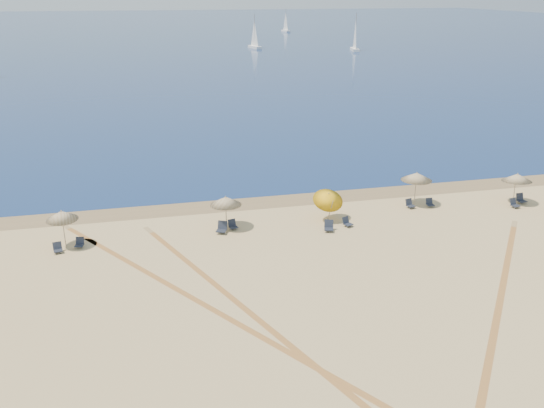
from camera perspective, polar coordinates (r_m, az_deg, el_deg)
The scene contains 21 objects.
ocean at distance 240.11m, azimuth -11.60°, elevation 16.90°, with size 500.00×500.00×0.00m, color #0C2151.
wet_sand at distance 42.03m, azimuth -1.23°, elevation 0.24°, with size 500.00×500.00×0.00m, color olive.
umbrella_1 at distance 36.29m, azimuth -20.35°, elevation -1.07°, with size 1.89×1.91×2.39m.
umbrella_2 at distance 36.88m, azimuth -4.67°, elevation 0.32°, with size 2.05×2.05×2.24m.
umbrella_3 at distance 38.21m, azimuth 5.70°, elevation 0.64°, with size 2.05×2.05×2.42m.
umbrella_4 at distance 42.08m, azimuth 14.31°, elevation 2.69°, with size 2.21×2.21×2.49m.
umbrella_5 at distance 44.80m, azimuth 23.38°, elevation 2.45°, with size 2.11×2.14×2.32m.
chair_2 at distance 36.32m, azimuth -20.71°, elevation -4.16°, with size 0.61×0.68×0.61m.
chair_3 at distance 36.58m, azimuth -18.75°, elevation -3.73°, with size 0.60×0.67×0.60m.
chair_4 at distance 36.78m, azimuth -5.04°, elevation -2.40°, with size 0.85×0.90×0.74m.
chair_5 at distance 37.31m, azimuth -3.97°, elevation -2.11°, with size 0.64×0.71×0.62m.
chair_6 at distance 37.09m, azimuth 5.72°, elevation -2.25°, with size 0.76×0.83×0.71m.
chair_7 at distance 37.97m, azimuth 7.53°, elevation -1.83°, with size 0.72×0.76×0.62m.
chair_8 at distance 41.98m, azimuth 13.67°, elevation 0.00°, with size 0.66×0.73×0.64m.
chair_9 at distance 42.60m, azimuth 15.55°, elevation 0.11°, with size 0.51×0.60×0.60m.
chair_10 at distance 44.42m, azimuth 23.14°, elevation 0.03°, with size 0.65×0.72×0.64m.
chair_11 at distance 45.54m, azimuth 23.69°, elevation 0.48°, with size 0.64×0.73×0.70m.
sailboat_0 at distance 154.87m, azimuth -1.76°, elevation 16.30°, with size 2.71×5.91×8.53m.
sailboat_2 at distance 149.85m, azimuth 8.33°, elevation 16.01°, with size 2.79×6.29×9.08m.
sailboat_3 at distance 215.57m, azimuth 1.38°, elevation 17.54°, with size 2.09×5.57×8.09m.
tire_tracks at distance 27.70m, azimuth 4.58°, elevation -11.49°, with size 52.71×45.52×0.00m.
Camera 1 is at (-7.99, -14.52, 14.78)m, focal length 37.52 mm.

